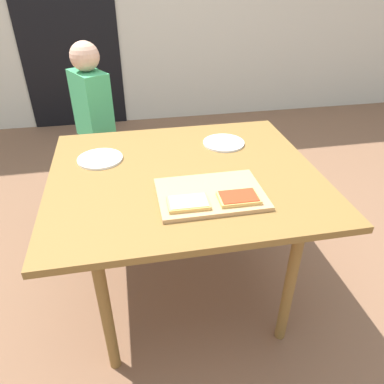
# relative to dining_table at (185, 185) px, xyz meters

# --- Properties ---
(ground_plane) EXTENTS (16.00, 16.00, 0.00)m
(ground_plane) POSITION_rel_dining_table_xyz_m (0.00, 0.00, -0.62)
(ground_plane) COLOR brown
(house_door) EXTENTS (0.90, 0.02, 2.00)m
(house_door) POSITION_rel_dining_table_xyz_m (-0.65, 2.40, 0.38)
(house_door) COLOR black
(house_door) RESTS_ON ground
(dining_table) EXTENTS (1.11, 0.97, 0.68)m
(dining_table) POSITION_rel_dining_table_xyz_m (0.00, 0.00, 0.00)
(dining_table) COLOR brown
(dining_table) RESTS_ON ground
(cutting_board) EXTENTS (0.39, 0.28, 0.02)m
(cutting_board) POSITION_rel_dining_table_xyz_m (0.06, -0.20, 0.07)
(cutting_board) COLOR tan
(cutting_board) RESTS_ON dining_table
(pizza_slice_near_left) EXTENTS (0.15, 0.10, 0.02)m
(pizza_slice_near_left) POSITION_rel_dining_table_xyz_m (-0.03, -0.26, 0.09)
(pizza_slice_near_left) COLOR #E4B55B
(pizza_slice_near_left) RESTS_ON cutting_board
(pizza_slice_near_right) EXTENTS (0.15, 0.10, 0.02)m
(pizza_slice_near_right) POSITION_rel_dining_table_xyz_m (0.15, -0.26, 0.09)
(pizza_slice_near_right) COLOR #E4B55B
(pizza_slice_near_right) RESTS_ON cutting_board
(plate_white_left) EXTENTS (0.20, 0.20, 0.01)m
(plate_white_left) POSITION_rel_dining_table_xyz_m (-0.35, 0.18, 0.07)
(plate_white_left) COLOR white
(plate_white_left) RESTS_ON dining_table
(plate_white_right) EXTENTS (0.20, 0.20, 0.01)m
(plate_white_right) POSITION_rel_dining_table_xyz_m (0.23, 0.24, 0.07)
(plate_white_right) COLOR white
(plate_white_right) RESTS_ON dining_table
(child_left) EXTENTS (0.24, 0.28, 1.08)m
(child_left) POSITION_rel_dining_table_xyz_m (-0.39, 0.75, -0.00)
(child_left) COLOR #474465
(child_left) RESTS_ON ground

